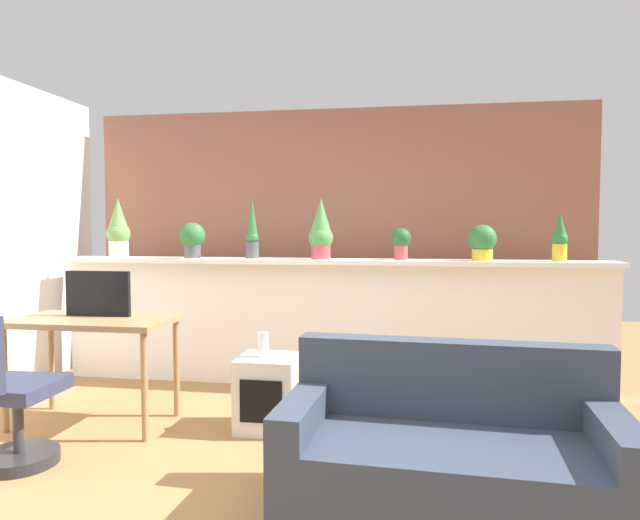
{
  "coord_description": "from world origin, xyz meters",
  "views": [
    {
      "loc": [
        0.73,
        -2.83,
        1.38
      ],
      "look_at": [
        0.05,
        1.33,
        1.14
      ],
      "focal_mm": 31.9,
      "sensor_mm": 36.0,
      "label": 1
    }
  ],
  "objects_px": {
    "potted_plant_1": "(192,238)",
    "office_chair": "(7,401)",
    "potted_plant_2": "(252,231)",
    "vase_on_shelf": "(263,345)",
    "couch": "(449,459)",
    "tv_monitor": "(98,294)",
    "side_cube_shelf": "(268,393)",
    "potted_plant_0": "(118,229)",
    "potted_plant_6": "(560,238)",
    "potted_plant_5": "(482,242)",
    "potted_plant_4": "(401,241)",
    "potted_plant_3": "(321,230)",
    "desk": "(93,330)"
  },
  "relations": [
    {
      "from": "potted_plant_4",
      "to": "potted_plant_0",
      "type": "bearing_deg",
      "value": -179.78
    },
    {
      "from": "potted_plant_0",
      "to": "potted_plant_1",
      "type": "bearing_deg",
      "value": -2.61
    },
    {
      "from": "couch",
      "to": "side_cube_shelf",
      "type": "bearing_deg",
      "value": 138.33
    },
    {
      "from": "potted_plant_5",
      "to": "side_cube_shelf",
      "type": "height_order",
      "value": "potted_plant_5"
    },
    {
      "from": "potted_plant_2",
      "to": "vase_on_shelf",
      "type": "distance_m",
      "value": 1.42
    },
    {
      "from": "desk",
      "to": "couch",
      "type": "height_order",
      "value": "couch"
    },
    {
      "from": "potted_plant_4",
      "to": "couch",
      "type": "bearing_deg",
      "value": -82.64
    },
    {
      "from": "tv_monitor",
      "to": "office_chair",
      "type": "relative_size",
      "value": 0.52
    },
    {
      "from": "potted_plant_2",
      "to": "potted_plant_4",
      "type": "distance_m",
      "value": 1.3
    },
    {
      "from": "potted_plant_1",
      "to": "tv_monitor",
      "type": "height_order",
      "value": "potted_plant_1"
    },
    {
      "from": "potted_plant_0",
      "to": "desk",
      "type": "xyz_separation_m",
      "value": [
        0.45,
        -1.2,
        -0.7
      ]
    },
    {
      "from": "office_chair",
      "to": "potted_plant_3",
      "type": "bearing_deg",
      "value": 52.03
    },
    {
      "from": "potted_plant_2",
      "to": "potted_plant_3",
      "type": "relative_size",
      "value": 1.02
    },
    {
      "from": "potted_plant_2",
      "to": "tv_monitor",
      "type": "distance_m",
      "value": 1.46
    },
    {
      "from": "vase_on_shelf",
      "to": "couch",
      "type": "relative_size",
      "value": 0.1
    },
    {
      "from": "potted_plant_0",
      "to": "desk",
      "type": "relative_size",
      "value": 0.49
    },
    {
      "from": "potted_plant_1",
      "to": "vase_on_shelf",
      "type": "xyz_separation_m",
      "value": [
        0.93,
        -1.08,
        -0.7
      ]
    },
    {
      "from": "potted_plant_0",
      "to": "potted_plant_1",
      "type": "distance_m",
      "value": 0.73
    },
    {
      "from": "potted_plant_1",
      "to": "tv_monitor",
      "type": "bearing_deg",
      "value": -104.17
    },
    {
      "from": "potted_plant_4",
      "to": "potted_plant_6",
      "type": "height_order",
      "value": "potted_plant_6"
    },
    {
      "from": "desk",
      "to": "tv_monitor",
      "type": "height_order",
      "value": "tv_monitor"
    },
    {
      "from": "potted_plant_3",
      "to": "couch",
      "type": "height_order",
      "value": "potted_plant_3"
    },
    {
      "from": "office_chair",
      "to": "potted_plant_4",
      "type": "bearing_deg",
      "value": 41.88
    },
    {
      "from": "potted_plant_5",
      "to": "desk",
      "type": "xyz_separation_m",
      "value": [
        -2.76,
        -1.19,
        -0.6
      ]
    },
    {
      "from": "potted_plant_5",
      "to": "potted_plant_4",
      "type": "bearing_deg",
      "value": 178.27
    },
    {
      "from": "potted_plant_0",
      "to": "potted_plant_6",
      "type": "xyz_separation_m",
      "value": [
        3.81,
        -0.01,
        -0.07
      ]
    },
    {
      "from": "potted_plant_3",
      "to": "tv_monitor",
      "type": "relative_size",
      "value": 1.1
    },
    {
      "from": "potted_plant_2",
      "to": "couch",
      "type": "relative_size",
      "value": 0.33
    },
    {
      "from": "potted_plant_0",
      "to": "potted_plant_6",
      "type": "distance_m",
      "value": 3.81
    },
    {
      "from": "potted_plant_2",
      "to": "side_cube_shelf",
      "type": "relative_size",
      "value": 1.06
    },
    {
      "from": "couch",
      "to": "desk",
      "type": "bearing_deg",
      "value": 158.74
    },
    {
      "from": "tv_monitor",
      "to": "office_chair",
      "type": "bearing_deg",
      "value": -95.67
    },
    {
      "from": "potted_plant_2",
      "to": "potted_plant_5",
      "type": "distance_m",
      "value": 1.96
    },
    {
      "from": "potted_plant_6",
      "to": "vase_on_shelf",
      "type": "height_order",
      "value": "potted_plant_6"
    },
    {
      "from": "vase_on_shelf",
      "to": "potted_plant_1",
      "type": "bearing_deg",
      "value": 130.74
    },
    {
      "from": "potted_plant_0",
      "to": "office_chair",
      "type": "relative_size",
      "value": 0.59
    },
    {
      "from": "desk",
      "to": "tv_monitor",
      "type": "relative_size",
      "value": 2.31
    },
    {
      "from": "potted_plant_6",
      "to": "potted_plant_0",
      "type": "bearing_deg",
      "value": 179.79
    },
    {
      "from": "potted_plant_5",
      "to": "couch",
      "type": "relative_size",
      "value": 0.18
    },
    {
      "from": "potted_plant_3",
      "to": "couch",
      "type": "bearing_deg",
      "value": -65.59
    },
    {
      "from": "potted_plant_0",
      "to": "potted_plant_4",
      "type": "distance_m",
      "value": 2.55
    },
    {
      "from": "potted_plant_0",
      "to": "tv_monitor",
      "type": "xyz_separation_m",
      "value": [
        0.45,
        -1.12,
        -0.45
      ]
    },
    {
      "from": "potted_plant_1",
      "to": "potted_plant_5",
      "type": "height_order",
      "value": "potted_plant_1"
    },
    {
      "from": "potted_plant_2",
      "to": "desk",
      "type": "bearing_deg",
      "value": -123.41
    },
    {
      "from": "office_chair",
      "to": "couch",
      "type": "distance_m",
      "value": 2.46
    },
    {
      "from": "potted_plant_1",
      "to": "office_chair",
      "type": "distance_m",
      "value": 2.14
    },
    {
      "from": "potted_plant_5",
      "to": "tv_monitor",
      "type": "relative_size",
      "value": 0.62
    },
    {
      "from": "potted_plant_0",
      "to": "couch",
      "type": "height_order",
      "value": "potted_plant_0"
    },
    {
      "from": "potted_plant_5",
      "to": "vase_on_shelf",
      "type": "distance_m",
      "value": 2.02
    },
    {
      "from": "potted_plant_0",
      "to": "potted_plant_2",
      "type": "distance_m",
      "value": 1.25
    }
  ]
}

